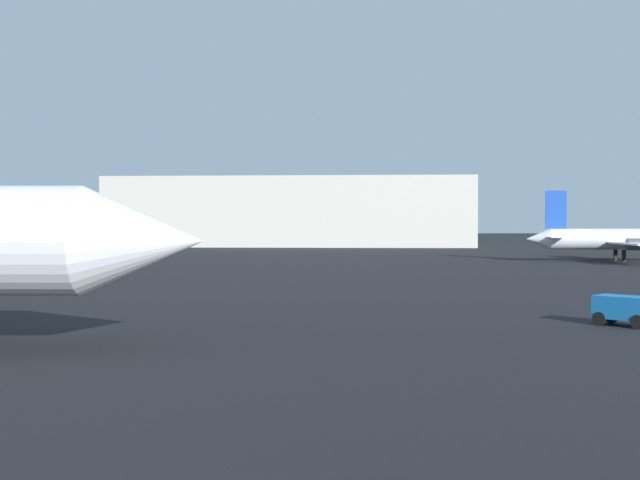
% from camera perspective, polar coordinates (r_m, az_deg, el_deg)
% --- Properties ---
extents(airplane_distant, '(22.66, 22.16, 8.01)m').
position_cam_1_polar(airplane_distant, '(97.34, 20.67, 0.05)').
color(airplane_distant, white).
rests_on(airplane_distant, ground_plane).
extents(baggage_cart, '(2.67, 2.55, 1.30)m').
position_cam_1_polar(baggage_cart, '(37.63, 20.62, -4.54)').
color(baggage_cart, '#1972BF').
rests_on(baggage_cart, ground_plane).
extents(terminal_building, '(65.41, 19.60, 12.44)m').
position_cam_1_polar(terminal_building, '(148.90, -2.02, 1.97)').
color(terminal_building, beige).
rests_on(terminal_building, ground_plane).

